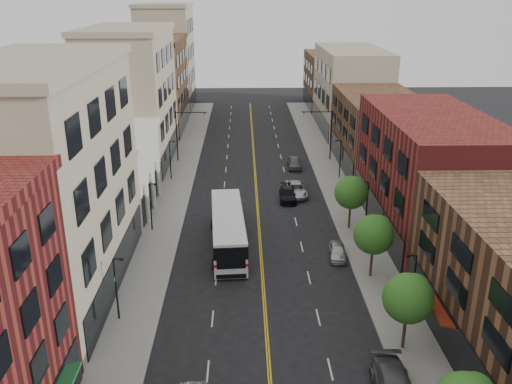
{
  "coord_description": "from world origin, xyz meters",
  "views": [
    {
      "loc": [
        -1.57,
        -26.94,
        23.3
      ],
      "look_at": [
        -0.38,
        21.83,
        5.0
      ],
      "focal_mm": 38.0,
      "sensor_mm": 36.0,
      "label": 1
    }
  ],
  "objects": [
    {
      "name": "bldg_r_far_b",
      "position": [
        17.0,
        66.0,
        7.0
      ],
      "size": [
        10.0,
        22.0,
        14.0
      ],
      "primitive_type": "cube",
      "color": "tan",
      "rests_on": "ground"
    },
    {
      "name": "car_parked_far",
      "position": [
        7.05,
        17.67,
        0.63
      ],
      "size": [
        1.85,
        3.85,
        1.27
      ],
      "primitive_type": "imported",
      "rotation": [
        0.0,
        0.0,
        -0.1
      ],
      "color": "#B7BBC0",
      "rests_on": "ground"
    },
    {
      "name": "lamp_l_3",
      "position": [
        -10.95,
        40.0,
        2.97
      ],
      "size": [
        0.81,
        0.55,
        5.05
      ],
      "color": "black",
      "rests_on": "sidewalk_left"
    },
    {
      "name": "tree_r_1",
      "position": [
        9.39,
        4.07,
        4.13
      ],
      "size": [
        3.4,
        3.4,
        5.59
      ],
      "color": "black",
      "rests_on": "sidewalk_right"
    },
    {
      "name": "car_lane_c",
      "position": [
        5.5,
        44.59,
        0.76
      ],
      "size": [
        1.83,
        4.46,
        1.51
      ],
      "primitive_type": "imported",
      "rotation": [
        0.0,
        0.0,
        -0.01
      ],
      "color": "#56555B",
      "rests_on": "ground"
    },
    {
      "name": "signal_mast_left",
      "position": [
        -10.27,
        48.0,
        4.65
      ],
      "size": [
        4.49,
        0.18,
        7.2
      ],
      "color": "black",
      "rests_on": "sidewalk_left"
    },
    {
      "name": "bldg_r_far_c",
      "position": [
        17.0,
        86.0,
        5.5
      ],
      "size": [
        10.0,
        18.0,
        11.0
      ],
      "primitive_type": "cube",
      "color": "brown",
      "rests_on": "ground"
    },
    {
      "name": "tree_r_2",
      "position": [
        9.39,
        14.07,
        4.13
      ],
      "size": [
        3.4,
        3.4,
        5.59
      ],
      "color": "black",
      "rests_on": "sidewalk_right"
    },
    {
      "name": "car_lane_behind",
      "position": [
        -2.97,
        28.81,
        0.66
      ],
      "size": [
        1.84,
        4.16,
        1.33
      ],
      "primitive_type": "imported",
      "rotation": [
        0.0,
        0.0,
        3.25
      ],
      "color": "#424246",
      "rests_on": "ground"
    },
    {
      "name": "car_lane_a",
      "position": [
        3.62,
        32.45,
        0.69
      ],
      "size": [
        2.12,
        4.85,
        1.39
      ],
      "primitive_type": "imported",
      "rotation": [
        0.0,
        0.0,
        -0.04
      ],
      "color": "black",
      "rests_on": "ground"
    },
    {
      "name": "lamp_l_1",
      "position": [
        -10.95,
        8.0,
        2.97
      ],
      "size": [
        0.81,
        0.55,
        5.05
      ],
      "color": "black",
      "rests_on": "sidewalk_left"
    },
    {
      "name": "sidewalk_right",
      "position": [
        10.0,
        35.0,
        0.07
      ],
      "size": [
        4.0,
        110.0,
        0.15
      ],
      "primitive_type": "cube",
      "color": "gray",
      "rests_on": "ground"
    },
    {
      "name": "bldg_l_far_c",
      "position": [
        -17.0,
        86.0,
        10.0
      ],
      "size": [
        10.0,
        16.0,
        20.0
      ],
      "primitive_type": "cube",
      "color": "tan",
      "rests_on": "ground"
    },
    {
      "name": "tree_r_3",
      "position": [
        9.39,
        24.07,
        4.13
      ],
      "size": [
        3.4,
        3.4,
        5.59
      ],
      "color": "black",
      "rests_on": "sidewalk_right"
    },
    {
      "name": "city_bus",
      "position": [
        -3.1,
        20.18,
        2.0
      ],
      "size": [
        3.87,
        13.56,
        3.45
      ],
      "rotation": [
        0.0,
        0.0,
        0.06
      ],
      "color": "silver",
      "rests_on": "ground"
    },
    {
      "name": "bldg_r_far_a",
      "position": [
        17.0,
        45.0,
        5.0
      ],
      "size": [
        10.0,
        20.0,
        10.0
      ],
      "primitive_type": "cube",
      "color": "brown",
      "rests_on": "ground"
    },
    {
      "name": "sidewalk_left",
      "position": [
        -10.0,
        35.0,
        0.07
      ],
      "size": [
        4.0,
        110.0,
        0.15
      ],
      "primitive_type": "cube",
      "color": "gray",
      "rests_on": "ground"
    },
    {
      "name": "lamp_r_2",
      "position": [
        10.95,
        24.0,
        2.97
      ],
      "size": [
        0.81,
        0.55,
        5.05
      ],
      "color": "black",
      "rests_on": "sidewalk_right"
    },
    {
      "name": "lamp_r_3",
      "position": [
        10.95,
        40.0,
        2.97
      ],
      "size": [
        0.81,
        0.55,
        5.05
      ],
      "color": "black",
      "rests_on": "sidewalk_right"
    },
    {
      "name": "bldg_l_far_a",
      "position": [
        -17.0,
        48.0,
        9.0
      ],
      "size": [
        10.0,
        20.0,
        18.0
      ],
      "primitive_type": "cube",
      "color": "tan",
      "rests_on": "ground"
    },
    {
      "name": "signal_mast_right",
      "position": [
        10.27,
        48.0,
        4.65
      ],
      "size": [
        4.49,
        0.18,
        7.2
      ],
      "color": "black",
      "rests_on": "sidewalk_right"
    },
    {
      "name": "lamp_r_1",
      "position": [
        10.95,
        8.0,
        2.97
      ],
      "size": [
        0.81,
        0.55,
        5.05
      ],
      "color": "black",
      "rests_on": "sidewalk_right"
    },
    {
      "name": "lamp_l_2",
      "position": [
        -10.95,
        24.0,
        2.97
      ],
      "size": [
        0.81,
        0.55,
        5.05
      ],
      "color": "black",
      "rests_on": "sidewalk_left"
    },
    {
      "name": "car_lane_b",
      "position": [
        4.75,
        34.0,
        0.75
      ],
      "size": [
        2.62,
        5.45,
        1.5
      ],
      "primitive_type": "imported",
      "rotation": [
        0.0,
        0.0,
        0.02
      ],
      "color": "#ABADB3",
      "rests_on": "ground"
    },
    {
      "name": "bldg_l_far_b",
      "position": [
        -17.0,
        68.0,
        7.5
      ],
      "size": [
        10.0,
        20.0,
        15.0
      ],
      "primitive_type": "cube",
      "color": "brown",
      "rests_on": "ground"
    },
    {
      "name": "bldg_r_mid",
      "position": [
        17.0,
        24.0,
        6.0
      ],
      "size": [
        10.0,
        22.0,
        12.0
      ],
      "primitive_type": "cube",
      "color": "maroon",
      "rests_on": "ground"
    },
    {
      "name": "bldg_l_white",
      "position": [
        -17.0,
        31.0,
        4.0
      ],
      "size": [
        10.0,
        14.0,
        8.0
      ],
      "primitive_type": "cube",
      "color": "silver",
      "rests_on": "ground"
    },
    {
      "name": "bldg_l_tanoffice",
      "position": [
        -17.0,
        13.0,
        9.0
      ],
      "size": [
        10.0,
        22.0,
        18.0
      ],
      "primitive_type": "cube",
      "color": "tan",
      "rests_on": "ground"
    }
  ]
}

